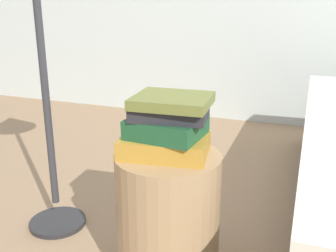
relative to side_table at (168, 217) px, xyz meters
name	(u,v)px	position (x,y,z in m)	size (l,w,h in m)	color
side_table	(168,217)	(0.00, 0.00, 0.00)	(0.35, 0.35, 0.46)	tan
book_ochre	(165,145)	(-0.01, 0.00, 0.26)	(0.28, 0.19, 0.06)	#B7842D
book_forest	(166,127)	(-0.01, 0.01, 0.32)	(0.22, 0.19, 0.06)	#1E512D
book_charcoal	(169,113)	(0.01, 0.00, 0.37)	(0.23, 0.15, 0.04)	#28282D
book_olive	(172,101)	(0.01, 0.01, 0.41)	(0.24, 0.20, 0.03)	olive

